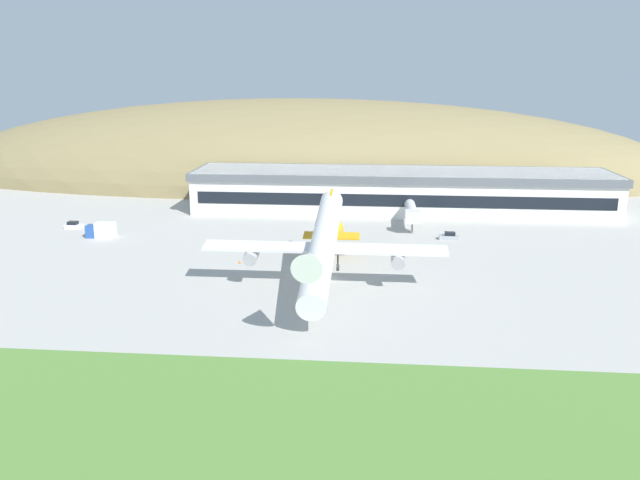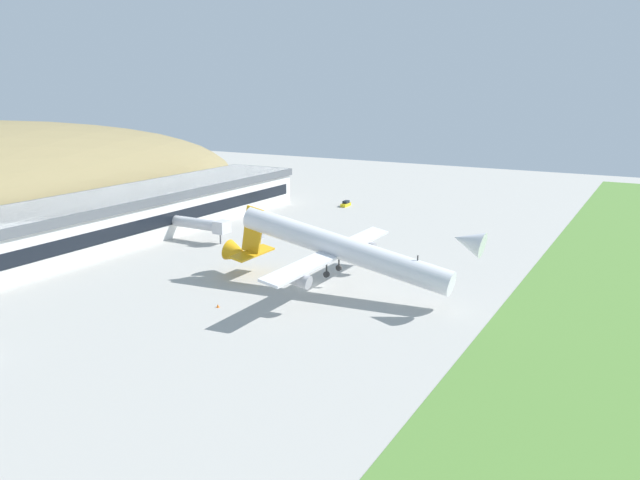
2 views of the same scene
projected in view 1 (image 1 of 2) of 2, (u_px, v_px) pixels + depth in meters
ground_plane at (326, 280)px, 109.14m from camera, size 365.45×365.45×0.00m
grass_strip_foreground at (288, 428)px, 63.28m from camera, size 328.91×31.15×0.08m
hill_backdrop at (300, 178)px, 216.68m from camera, size 257.75×85.21×53.99m
terminal_building at (400, 188)px, 162.13m from camera, size 107.62×21.74×10.70m
jetway_0 at (411, 212)px, 144.41m from camera, size 3.38×15.30×5.43m
cargo_airplane at (324, 245)px, 102.62m from camera, size 40.77×49.75×12.73m
service_car_0 at (449, 236)px, 135.53m from camera, size 4.19×1.77×1.66m
service_car_2 at (74, 225)px, 145.49m from camera, size 3.98×1.95×1.63m
fuel_truck at (102, 230)px, 137.19m from camera, size 6.46×3.01×3.34m
traffic_cone_0 at (240, 262)px, 118.53m from camera, size 0.52×0.52×0.58m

